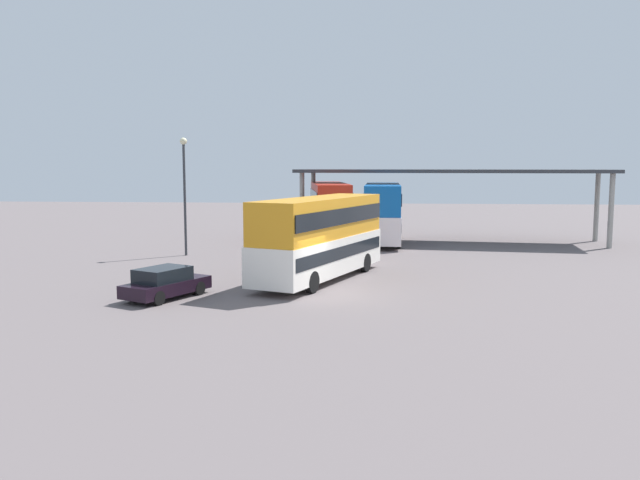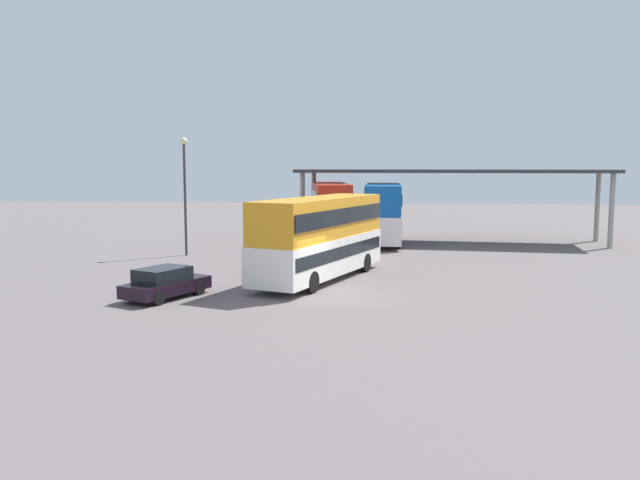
# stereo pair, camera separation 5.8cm
# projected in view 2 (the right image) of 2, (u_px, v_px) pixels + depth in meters

# --- Properties ---
(ground_plane) EXTENTS (140.00, 140.00, 0.00)m
(ground_plane) POSITION_uv_depth(u_px,v_px,m) (326.00, 294.00, 28.21)
(ground_plane) COLOR #675D5D
(double_decker_main) EXTENTS (6.03, 10.61, 4.10)m
(double_decker_main) POSITION_uv_depth(u_px,v_px,m) (320.00, 235.00, 31.57)
(double_decker_main) COLOR white
(double_decker_main) RESTS_ON ground_plane
(parked_hatchback) EXTENTS (3.22, 4.30, 1.35)m
(parked_hatchback) POSITION_uv_depth(u_px,v_px,m) (165.00, 283.00, 27.26)
(parked_hatchback) COLOR black
(parked_hatchback) RESTS_ON ground_plane
(double_decker_near_canopy) EXTENTS (3.99, 11.21, 4.38)m
(double_decker_near_canopy) POSITION_uv_depth(u_px,v_px,m) (330.00, 209.00, 48.02)
(double_decker_near_canopy) COLOR orange
(double_decker_near_canopy) RESTS_ON ground_plane
(double_decker_mid_row) EXTENTS (2.67, 10.27, 4.33)m
(double_decker_mid_row) POSITION_uv_depth(u_px,v_px,m) (383.00, 211.00, 46.90)
(double_decker_mid_row) COLOR silver
(double_decker_mid_row) RESTS_ON ground_plane
(depot_canopy) EXTENTS (23.43, 7.78, 5.41)m
(depot_canopy) POSITION_uv_depth(u_px,v_px,m) (451.00, 174.00, 47.61)
(depot_canopy) COLOR #33353A
(depot_canopy) RESTS_ON ground_plane
(lamppost_tall) EXTENTS (0.44, 0.44, 7.41)m
(lamppost_tall) POSITION_uv_depth(u_px,v_px,m) (185.00, 181.00, 40.00)
(lamppost_tall) COLOR #33353A
(lamppost_tall) RESTS_ON ground_plane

